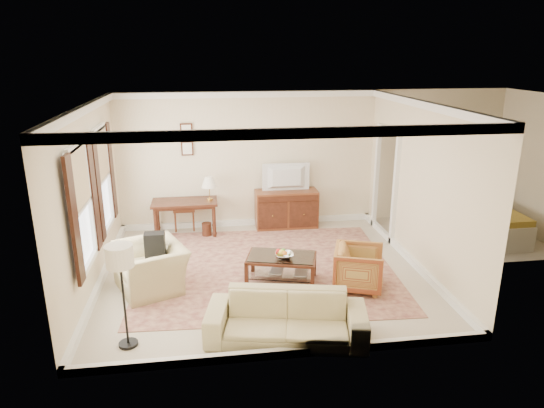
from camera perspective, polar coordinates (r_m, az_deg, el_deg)
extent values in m
cube|color=beige|center=(8.52, -1.06, -8.06)|extent=(5.50, 5.00, 0.01)
cube|color=white|center=(7.72, -1.18, 11.73)|extent=(5.50, 5.00, 0.01)
cube|color=beige|center=(10.41, -2.82, 5.16)|extent=(5.50, 0.01, 2.90)
cube|color=beige|center=(5.67, 2.02, -5.68)|extent=(5.50, 0.01, 2.90)
cube|color=beige|center=(8.15, -20.68, 0.49)|extent=(0.01, 5.00, 2.90)
cube|color=beige|center=(8.76, 17.06, 2.00)|extent=(0.01, 5.00, 2.90)
cube|color=beige|center=(10.84, 21.07, -3.54)|extent=(3.00, 2.70, 0.01)
cube|color=beige|center=(11.25, 28.60, 3.97)|extent=(0.01, 2.70, 2.90)
cube|color=maroon|center=(8.67, -0.63, -7.54)|extent=(4.58, 3.99, 0.01)
cube|color=#4A2215|center=(10.15, -10.25, 0.22)|extent=(1.34, 0.67, 0.05)
cylinder|color=#4A2215|center=(10.06, -13.52, -2.34)|extent=(0.07, 0.07, 0.68)
cylinder|color=#4A2215|center=(10.01, -6.81, -2.06)|extent=(0.07, 0.07, 0.68)
cylinder|color=#4A2215|center=(10.54, -13.30, -1.41)|extent=(0.07, 0.07, 0.68)
cylinder|color=#4A2215|center=(10.49, -6.89, -1.14)|extent=(0.07, 0.07, 0.68)
cube|color=brown|center=(10.51, 1.69, -0.58)|extent=(1.33, 0.51, 0.82)
imported|color=black|center=(10.25, 1.76, 4.13)|extent=(0.96, 0.55, 0.13)
cube|color=#4A2215|center=(8.01, 1.12, -6.35)|extent=(1.26, 0.94, 0.04)
cube|color=silver|center=(8.00, 1.12, -6.12)|extent=(1.19, 0.86, 0.01)
cube|color=silver|center=(8.13, 1.11, -8.14)|extent=(1.16, 0.84, 0.02)
cube|color=#4A2215|center=(7.91, -3.01, -8.45)|extent=(0.07, 0.07, 0.44)
cube|color=#4A2215|center=(7.80, 4.79, -8.89)|extent=(0.07, 0.07, 0.44)
cube|color=#4A2215|center=(8.44, -2.27, -6.69)|extent=(0.07, 0.07, 0.44)
cube|color=#4A2215|center=(8.34, 5.01, -7.07)|extent=(0.07, 0.07, 0.44)
imported|color=silver|center=(7.90, 1.47, -5.98)|extent=(0.42, 0.42, 0.10)
imported|color=brown|center=(8.17, -0.22, -7.80)|extent=(0.28, 0.13, 0.38)
imported|color=brown|center=(8.11, 2.68, -8.04)|extent=(0.27, 0.11, 0.38)
imported|color=brown|center=(7.96, 10.17, -7.20)|extent=(0.92, 0.95, 0.78)
imported|color=tan|center=(8.03, -14.08, -6.40)|extent=(1.11, 1.32, 0.99)
cube|color=black|center=(8.02, -13.62, -4.48)|extent=(0.34, 0.38, 0.40)
imported|color=tan|center=(6.54, 1.72, -12.45)|extent=(2.19, 1.03, 0.83)
cylinder|color=black|center=(6.87, -16.53, -15.48)|extent=(0.25, 0.25, 0.04)
cylinder|color=black|center=(6.58, -16.98, -11.18)|extent=(0.03, 0.03, 1.19)
cylinder|color=silver|center=(6.29, -17.52, -5.86)|extent=(0.35, 0.35, 0.28)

